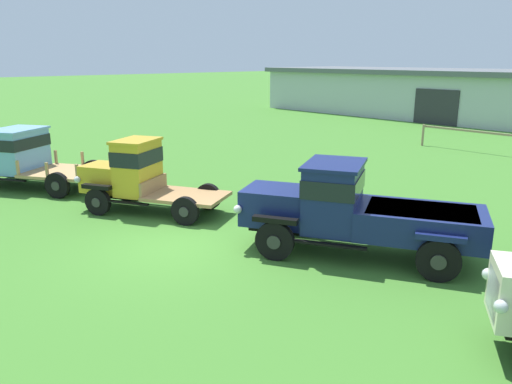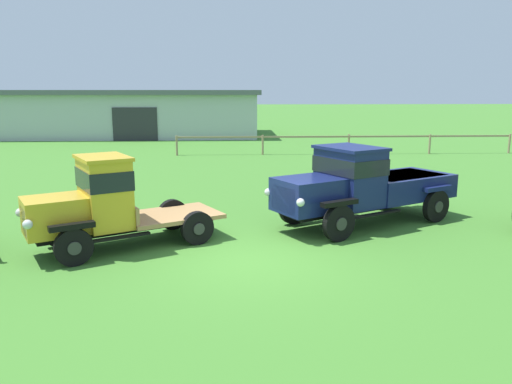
% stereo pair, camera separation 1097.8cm
% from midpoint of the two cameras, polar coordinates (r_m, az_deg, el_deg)
% --- Properties ---
extents(ground_plane, '(240.00, 240.00, 0.00)m').
position_cam_midpoint_polar(ground_plane, '(10.43, -30.10, -13.02)').
color(ground_plane, '#3D7528').
extents(farm_shed, '(25.91, 10.09, 3.63)m').
position_cam_midpoint_polar(farm_shed, '(42.48, -24.94, 7.51)').
color(farm_shed, '#B2B7BC').
rests_on(farm_shed, ground).
extents(paddock_fence, '(19.49, 0.45, 1.13)m').
position_cam_midpoint_polar(paddock_fence, '(26.58, 0.45, 4.65)').
color(paddock_fence, '#997F60').
rests_on(paddock_fence, ground).
extents(vintage_truck_second_in_line, '(4.66, 3.44, 2.18)m').
position_cam_midpoint_polar(vintage_truck_second_in_line, '(12.59, -42.56, -5.22)').
color(vintage_truck_second_in_line, black).
rests_on(vintage_truck_second_in_line, ground).
extents(vintage_truck_midrow_center, '(5.67, 4.09, 2.17)m').
position_cam_midpoint_polar(vintage_truck_midrow_center, '(11.66, -10.24, -3.35)').
color(vintage_truck_midrow_center, black).
rests_on(vintage_truck_midrow_center, ground).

